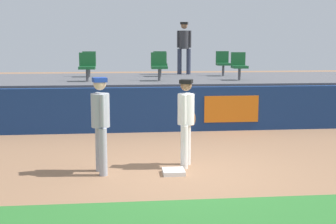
% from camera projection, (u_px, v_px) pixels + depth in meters
% --- Properties ---
extents(ground_plane, '(60.00, 60.00, 0.00)m').
position_uv_depth(ground_plane, '(189.00, 173.00, 8.32)').
color(ground_plane, '#936B4C').
extents(first_base, '(0.40, 0.40, 0.08)m').
position_uv_depth(first_base, '(174.00, 172.00, 8.29)').
color(first_base, white).
rests_on(first_base, ground_plane).
extents(player_fielder_home, '(0.45, 0.50, 1.70)m').
position_uv_depth(player_fielder_home, '(186.00, 117.00, 8.66)').
color(player_fielder_home, white).
rests_on(player_fielder_home, ground_plane).
extents(player_runner_visitor, '(0.41, 0.48, 1.77)m').
position_uv_depth(player_runner_visitor, '(100.00, 118.00, 8.19)').
color(player_runner_visitor, '#9EA3AD').
rests_on(player_runner_visitor, ground_plane).
extents(field_wall, '(18.00, 0.26, 1.21)m').
position_uv_depth(field_wall, '(167.00, 109.00, 12.21)').
color(field_wall, navy).
rests_on(field_wall, ground_plane).
extents(bleacher_platform, '(18.00, 4.80, 1.27)m').
position_uv_depth(bleacher_platform, '(159.00, 97.00, 14.73)').
color(bleacher_platform, '#59595E').
rests_on(bleacher_platform, ground_plane).
extents(seat_back_left, '(0.45, 0.44, 0.84)m').
position_uv_depth(seat_back_left, '(89.00, 63.00, 14.99)').
color(seat_back_left, '#4C4C51').
rests_on(seat_back_left, bleacher_platform).
extents(seat_back_right, '(0.44, 0.44, 0.84)m').
position_uv_depth(seat_back_right, '(223.00, 62.00, 15.45)').
color(seat_back_right, '#4C4C51').
rests_on(seat_back_right, bleacher_platform).
extents(seat_front_left, '(0.48, 0.44, 0.84)m').
position_uv_depth(seat_front_left, '(87.00, 65.00, 13.23)').
color(seat_front_left, '#4C4C51').
rests_on(seat_front_left, bleacher_platform).
extents(seat_back_center, '(0.44, 0.44, 0.84)m').
position_uv_depth(seat_back_center, '(160.00, 62.00, 15.23)').
color(seat_back_center, '#4C4C51').
rests_on(seat_back_center, bleacher_platform).
extents(seat_front_center, '(0.47, 0.44, 0.84)m').
position_uv_depth(seat_front_center, '(159.00, 65.00, 13.44)').
color(seat_front_center, '#4C4C51').
rests_on(seat_front_center, bleacher_platform).
extents(seat_front_right, '(0.44, 0.44, 0.84)m').
position_uv_depth(seat_front_right, '(239.00, 64.00, 13.69)').
color(seat_front_right, '#4C4C51').
rests_on(seat_front_right, bleacher_platform).
extents(spectator_hooded, '(0.50, 0.44, 1.85)m').
position_uv_depth(spectator_hooded, '(184.00, 44.00, 16.10)').
color(spectator_hooded, '#33384C').
rests_on(spectator_hooded, bleacher_platform).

